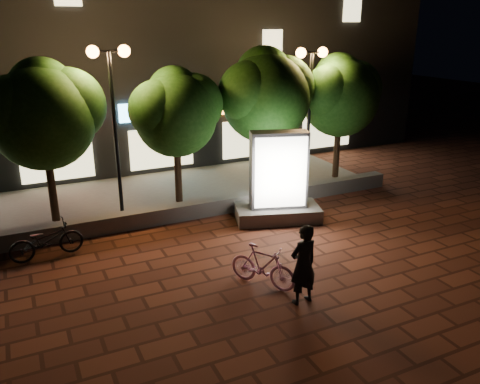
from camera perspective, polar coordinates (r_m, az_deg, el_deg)
ground at (r=12.04m, az=-1.04°, el=-9.85°), size 80.00×80.00×0.00m
retaining_wall at (r=15.32m, az=-7.26°, el=-2.37°), size 16.00×0.45×0.50m
sidewalk at (r=17.65m, az=-9.82°, el=-0.29°), size 16.00×5.00×0.08m
building_block at (r=23.01m, az=-15.26°, el=16.47°), size 28.00×8.12×11.30m
tree_left at (r=15.27m, az=-22.09°, el=8.77°), size 3.60×3.00×4.89m
tree_mid at (r=16.04m, az=-7.51°, el=9.62°), size 3.24×2.70×4.50m
tree_right at (r=17.29m, az=3.10°, el=11.61°), size 3.72×3.10×5.07m
tree_far_right at (r=19.04m, az=11.76°, el=11.35°), size 3.48×2.90×4.76m
street_lamp_left at (r=15.17m, az=-14.85°, el=11.71°), size 1.26×0.36×5.18m
street_lamp_right at (r=17.87m, az=8.29°, el=12.75°), size 1.26×0.36×4.98m
ad_kiosk at (r=14.98m, az=4.51°, el=0.82°), size 2.87×2.02×2.82m
scooter_pink at (r=11.43m, az=2.68°, el=-8.68°), size 1.33×1.67×1.01m
rider at (r=10.67m, az=7.45°, el=-8.45°), size 0.72×0.51×1.85m
scooter_parked at (r=13.69m, az=-21.80°, el=-5.30°), size 1.92×0.85×0.98m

